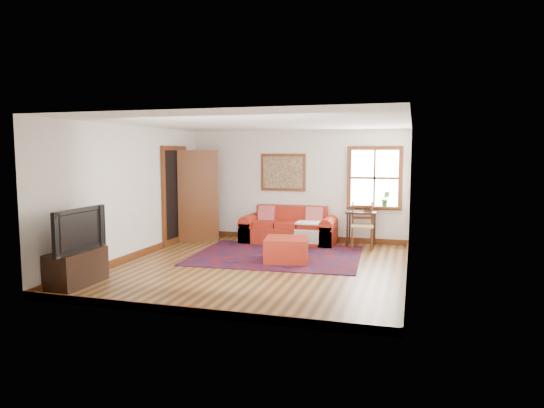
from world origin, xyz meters
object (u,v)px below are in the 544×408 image
(side_table, at_px, (361,217))
(red_ottoman, at_px, (286,250))
(red_leather_sofa, at_px, (289,231))
(media_cabinet, at_px, (77,268))
(ladder_back_chair, at_px, (362,224))

(side_table, bearing_deg, red_ottoman, -122.26)
(red_leather_sofa, bearing_deg, media_cabinet, -117.31)
(ladder_back_chair, bearing_deg, red_leather_sofa, 172.95)
(side_table, xyz_separation_m, ladder_back_chair, (0.04, -0.20, -0.11))
(red_leather_sofa, distance_m, red_ottoman, 1.89)
(side_table, distance_m, media_cabinet, 5.73)
(red_ottoman, xyz_separation_m, side_table, (1.16, 1.84, 0.41))
(red_ottoman, xyz_separation_m, ladder_back_chair, (1.20, 1.64, 0.31))
(red_leather_sofa, distance_m, side_table, 1.62)
(side_table, xyz_separation_m, media_cabinet, (-3.79, -4.28, -0.37))
(red_ottoman, height_order, ladder_back_chair, ladder_back_chair)
(red_leather_sofa, height_order, media_cabinet, red_leather_sofa)
(red_ottoman, bearing_deg, media_cabinet, -147.76)
(side_table, relative_size, media_cabinet, 0.78)
(red_leather_sofa, distance_m, media_cabinet, 4.82)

